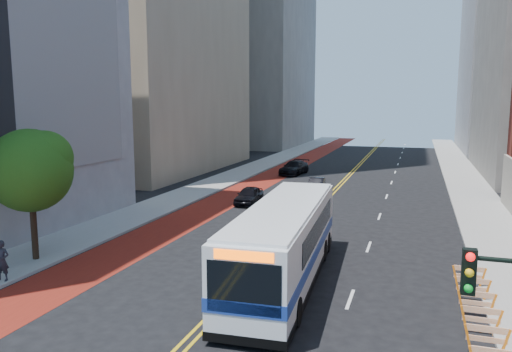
{
  "coord_description": "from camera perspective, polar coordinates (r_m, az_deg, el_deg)",
  "views": [
    {
      "loc": [
        7.2,
        -14.08,
        8.16
      ],
      "look_at": [
        0.01,
        8.0,
        4.7
      ],
      "focal_mm": 35.0,
      "sensor_mm": 36.0,
      "label": 1
    }
  ],
  "objects": [
    {
      "name": "construction_barriers",
      "position": [
        19.19,
        24.6,
        -15.3
      ],
      "size": [
        1.42,
        10.91,
        1.0
      ],
      "color": "orange",
      "rests_on": "ground"
    },
    {
      "name": "sidewalk_left",
      "position": [
        48.75,
        -5.41,
        -1.12
      ],
      "size": [
        4.0,
        140.0,
        0.15
      ],
      "primitive_type": "cube",
      "color": "gray",
      "rests_on": "ground"
    },
    {
      "name": "sidewalk_right",
      "position": [
        45.07,
        23.88,
        -2.6
      ],
      "size": [
        4.0,
        140.0,
        0.15
      ],
      "primitive_type": "cube",
      "color": "gray",
      "rests_on": "ground"
    },
    {
      "name": "car_b",
      "position": [
        46.04,
        6.92,
        -1.01
      ],
      "size": [
        1.67,
        3.95,
        1.27
      ],
      "primitive_type": "imported",
      "rotation": [
        0.0,
        0.0,
        0.09
      ],
      "color": "black",
      "rests_on": "ground"
    },
    {
      "name": "center_line_inner",
      "position": [
        45.43,
        8.41,
        -1.97
      ],
      "size": [
        0.14,
        140.0,
        0.01
      ],
      "primitive_type": "cube",
      "color": "gold",
      "rests_on": "ground"
    },
    {
      "name": "transit_bus",
      "position": [
        22.79,
        3.33,
        -7.51
      ],
      "size": [
        3.65,
        13.35,
        3.63
      ],
      "rotation": [
        0.0,
        0.0,
        0.06
      ],
      "color": "silver",
      "rests_on": "ground"
    },
    {
      "name": "pedestrian",
      "position": [
        25.49,
        -27.06,
        -8.63
      ],
      "size": [
        0.77,
        0.6,
        1.85
      ],
      "primitive_type": "imported",
      "rotation": [
        0.0,
        0.0,
        0.26
      ],
      "color": "black",
      "rests_on": "sidewalk_left"
    },
    {
      "name": "street_tree",
      "position": [
        27.49,
        -24.28,
        0.93
      ],
      "size": [
        4.2,
        4.2,
        6.7
      ],
      "color": "black",
      "rests_on": "sidewalk_left"
    },
    {
      "name": "ground",
      "position": [
        17.79,
        -8.49,
        -18.93
      ],
      "size": [
        160.0,
        160.0,
        0.0
      ],
      "primitive_type": "plane",
      "color": "black",
      "rests_on": "ground"
    },
    {
      "name": "center_line_outer",
      "position": [
        45.37,
        8.86,
        -1.99
      ],
      "size": [
        0.14,
        140.0,
        0.01
      ],
      "primitive_type": "cube",
      "color": "gold",
      "rests_on": "ground"
    },
    {
      "name": "bus_lane_paint",
      "position": [
        47.37,
        -1.07,
        -1.45
      ],
      "size": [
        3.6,
        140.0,
        0.01
      ],
      "primitive_type": "cube",
      "color": "#62150E",
      "rests_on": "ground"
    },
    {
      "name": "car_a",
      "position": [
        40.26,
        -0.81,
        -2.23
      ],
      "size": [
        1.76,
        4.1,
        1.38
      ],
      "primitive_type": "imported",
      "rotation": [
        0.0,
        0.0,
        0.03
      ],
      "color": "black",
      "rests_on": "ground"
    },
    {
      "name": "lane_dashes",
      "position": [
        52.77,
        15.23,
        -0.72
      ],
      "size": [
        0.14,
        98.2,
        0.01
      ],
      "color": "silver",
      "rests_on": "ground"
    },
    {
      "name": "car_c",
      "position": [
        56.78,
        4.38,
        0.96
      ],
      "size": [
        2.8,
        5.5,
        1.53
      ],
      "primitive_type": "imported",
      "rotation": [
        0.0,
        0.0,
        -0.13
      ],
      "color": "black",
      "rests_on": "ground"
    }
  ]
}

